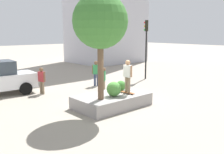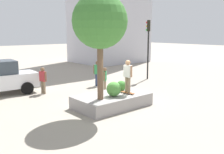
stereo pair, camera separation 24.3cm
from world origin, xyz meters
TOP-DOWN VIEW (x-y plane):
  - ground_plane at (0.00, 0.00)m, footprint 120.00×120.00m
  - planter_ledge at (-0.30, -0.31)m, footprint 3.68×2.18m
  - plaza_tree at (-1.25, -0.60)m, footprint 2.47×2.47m
  - boxwood_shrub at (0.64, 0.03)m, footprint 0.54×0.54m
  - hedge_clump at (-0.43, -0.58)m, footprint 0.72×0.72m
  - skateboard at (0.44, -0.66)m, footprint 0.33×0.82m
  - skateboarder at (0.44, -0.66)m, footprint 0.25×0.56m
  - traffic_light_corner at (6.72, 3.58)m, footprint 0.37×0.37m
  - pedestrian_crossing at (1.37, 2.33)m, footprint 0.43×0.41m
  - bystander_watching at (2.16, 4.11)m, footprint 0.51×0.42m
  - passerby_with_bag at (-1.73, 4.43)m, footprint 0.30×0.53m

SIDE VIEW (x-z plane):
  - ground_plane at x=0.00m, z-range 0.00..0.00m
  - planter_ledge at x=-0.30m, z-range 0.00..0.61m
  - skateboard at x=0.44m, z-range 0.63..0.71m
  - boxwood_shrub at x=0.64m, z-range 0.61..1.15m
  - pedestrian_crossing at x=1.37m, z-range 0.12..1.67m
  - passerby_with_bag at x=-1.73m, z-range 0.13..1.75m
  - hedge_clump at x=-0.43m, z-range 0.61..1.33m
  - bystander_watching at x=2.16m, z-range 0.14..1.88m
  - skateboarder at x=0.44m, z-range 0.81..2.46m
  - traffic_light_corner at x=6.72m, z-range 0.83..5.42m
  - plaza_tree at x=-1.25m, z-range 1.75..6.55m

